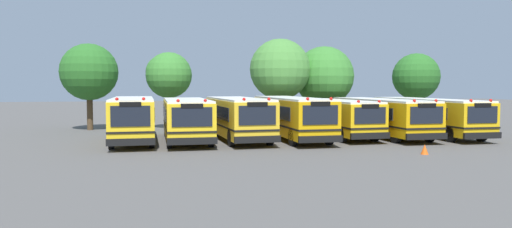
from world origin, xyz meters
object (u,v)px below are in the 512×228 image
at_px(tree_1, 167,74).
at_px(tree_3, 325,76).
at_px(school_bus_1, 186,118).
at_px(tree_0, 88,72).
at_px(school_bus_0, 133,118).
at_px(school_bus_6, 426,115).
at_px(school_bus_5, 381,115).
at_px(tree_2, 281,69).
at_px(tree_4, 416,76).
at_px(school_bus_4, 337,116).
at_px(traffic_cone, 425,149).
at_px(school_bus_3, 291,116).
at_px(school_bus_2, 238,117).

xyz_separation_m(tree_1, tree_3, (13.14, -0.25, -0.05)).
height_order(school_bus_1, tree_0, tree_0).
xyz_separation_m(school_bus_0, school_bus_6, (19.70, -0.31, -0.08)).
height_order(school_bus_5, school_bus_6, school_bus_5).
xyz_separation_m(tree_2, tree_4, (12.51, 0.30, -0.48)).
bearing_deg(school_bus_0, school_bus_5, 179.48).
bearing_deg(tree_4, school_bus_4, -143.93).
relative_size(school_bus_1, school_bus_6, 0.81).
bearing_deg(tree_3, tree_4, -3.29).
bearing_deg(school_bus_4, traffic_cone, 95.54).
height_order(tree_0, tree_4, tree_0).
height_order(school_bus_0, school_bus_3, school_bus_0).
bearing_deg(school_bus_6, tree_4, -116.35).
xyz_separation_m(school_bus_4, school_bus_5, (3.12, -0.15, 0.03)).
distance_m(school_bus_2, tree_3, 12.91).
xyz_separation_m(school_bus_1, tree_4, (20.84, 8.08, 2.85)).
height_order(school_bus_2, tree_4, tree_4).
height_order(school_bus_0, traffic_cone, school_bus_0).
xyz_separation_m(school_bus_4, tree_0, (-16.62, 8.96, 3.06)).
relative_size(tree_2, tree_3, 1.07).
relative_size(school_bus_0, school_bus_5, 0.84).
bearing_deg(school_bus_5, school_bus_3, 1.34).
bearing_deg(tree_3, school_bus_0, -151.93).
distance_m(school_bus_1, traffic_cone, 13.87).
distance_m(tree_4, traffic_cone, 19.67).
relative_size(school_bus_2, tree_3, 1.43).
distance_m(school_bus_6, tree_1, 19.59).
bearing_deg(traffic_cone, tree_2, 99.16).
xyz_separation_m(school_bus_2, tree_1, (-3.90, 8.82, 2.84)).
bearing_deg(tree_3, tree_2, -169.30).
bearing_deg(school_bus_2, school_bus_6, 178.02).
bearing_deg(school_bus_5, tree_1, -31.86).
relative_size(school_bus_2, school_bus_5, 0.87).
bearing_deg(school_bus_3, school_bus_4, -175.87).
distance_m(school_bus_3, traffic_cone, 9.48).
xyz_separation_m(school_bus_4, tree_1, (-10.66, 8.65, 2.93)).
relative_size(school_bus_6, tree_0, 1.77).
bearing_deg(school_bus_5, school_bus_0, -0.08).
height_order(school_bus_3, tree_3, tree_3).
relative_size(school_bus_3, tree_2, 1.49).
relative_size(school_bus_0, tree_2, 1.29).
distance_m(school_bus_0, school_bus_5, 16.25).
xyz_separation_m(school_bus_0, school_bus_3, (9.86, -0.29, -0.01)).
xyz_separation_m(school_bus_6, traffic_cone, (-5.59, -8.37, -1.14)).
relative_size(school_bus_3, traffic_cone, 21.52).
bearing_deg(school_bus_1, school_bus_6, -178.97).
bearing_deg(school_bus_1, traffic_cone, 143.65).
height_order(school_bus_1, traffic_cone, school_bus_1).
bearing_deg(school_bus_0, tree_0, -68.32).
bearing_deg(school_bus_5, tree_0, -24.07).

